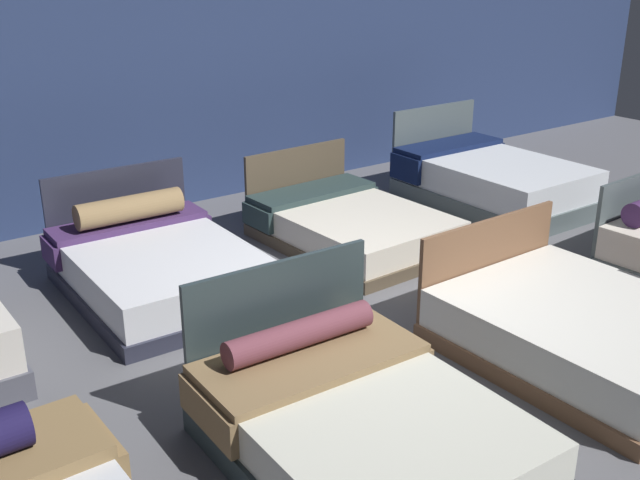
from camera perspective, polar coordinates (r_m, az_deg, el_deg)
ground_plane at (r=6.17m, az=3.69°, el=-7.08°), size 18.00×18.00×0.02m
showroom_back_wall at (r=8.85m, az=-12.67°, el=13.15°), size 18.00×0.06×3.50m
bed_1 at (r=4.67m, az=2.81°, el=-13.64°), size 1.54×1.98×1.00m
bed_2 at (r=6.07m, az=18.95°, el=-6.36°), size 1.67×2.00×0.83m
bed_5 at (r=6.92m, az=-12.05°, el=-1.91°), size 1.55×2.01×0.95m
bed_6 at (r=7.89m, az=2.22°, el=1.13°), size 1.54×2.05×0.85m
bed_7 at (r=9.30m, az=12.69°, el=4.28°), size 1.50×2.15×1.04m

